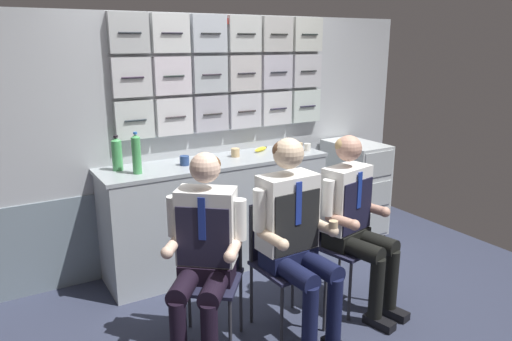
{
  "coord_description": "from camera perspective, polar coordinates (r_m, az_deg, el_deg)",
  "views": [
    {
      "loc": [
        -1.82,
        -2.47,
        1.92
      ],
      "look_at": [
        -0.16,
        0.32,
        1.05
      ],
      "focal_mm": 33.75,
      "sensor_mm": 36.0,
      "label": 1
    }
  ],
  "objects": [
    {
      "name": "galley_bulkhead",
      "position": [
        4.33,
        -5.02,
        4.37
      ],
      "size": [
        4.2,
        0.14,
        2.15
      ],
      "color": "#ADB1B7",
      "rests_on": "ground"
    },
    {
      "name": "folding_chair_right",
      "position": [
        3.34,
        2.86,
        -9.38
      ],
      "size": [
        0.42,
        0.42,
        0.87
      ],
      "color": "#2D2D33",
      "rests_on": "ground"
    },
    {
      "name": "crew_member_right",
      "position": [
        3.14,
        4.61,
        -6.92
      ],
      "size": [
        0.52,
        0.65,
        1.33
      ],
      "color": "black",
      "rests_on": "ground"
    },
    {
      "name": "water_bottle_clear",
      "position": [
        3.87,
        -16.15,
        1.9
      ],
      "size": [
        0.08,
        0.08,
        0.28
      ],
      "color": "#469E58",
      "rests_on": "galley_counter"
    },
    {
      "name": "coffee_cup_spare",
      "position": [
        3.93,
        -8.47,
        1.2
      ],
      "size": [
        0.08,
        0.08,
        0.08
      ],
      "color": "navy",
      "rests_on": "galley_counter"
    },
    {
      "name": "water_bottle_blue_cap",
      "position": [
        3.73,
        -13.98,
        1.92
      ],
      "size": [
        0.07,
        0.07,
        0.32
      ],
      "color": "#46A057",
      "rests_on": "galley_counter"
    },
    {
      "name": "galley_counter",
      "position": [
        4.21,
        -4.58,
        -5.1
      ],
      "size": [
        1.97,
        0.53,
        0.95
      ],
      "color": "#A9B2B8",
      "rests_on": "ground"
    },
    {
      "name": "folding_chair_left",
      "position": [
        3.18,
        -5.39,
        -10.79
      ],
      "size": [
        0.56,
        0.56,
        0.87
      ],
      "color": "#2D2D33",
      "rests_on": "ground"
    },
    {
      "name": "snack_banana",
      "position": [
        4.39,
        0.56,
        2.53
      ],
      "size": [
        0.17,
        0.1,
        0.04
      ],
      "color": "yellow",
      "rests_on": "galley_counter"
    },
    {
      "name": "paper_cup_blue",
      "position": [
        4.36,
        5.11,
        2.75
      ],
      "size": [
        0.07,
        0.07,
        0.09
      ],
      "color": "tan",
      "rests_on": "galley_counter"
    },
    {
      "name": "crew_member_left",
      "position": [
        2.96,
        -6.22,
        -9.08
      ],
      "size": [
        0.63,
        0.67,
        1.29
      ],
      "color": "black",
      "rests_on": "ground"
    },
    {
      "name": "crew_member_by_counter",
      "position": [
        3.54,
        11.66,
        -5.22
      ],
      "size": [
        0.51,
        0.66,
        1.29
      ],
      "color": "black",
      "rests_on": "ground"
    },
    {
      "name": "ground",
      "position": [
        3.63,
        5.01,
        -17.39
      ],
      "size": [
        4.8,
        4.8,
        0.04
      ],
      "primitive_type": "cube",
      "color": "#2F3449"
    },
    {
      "name": "espresso_cup_small",
      "position": [
        4.45,
        6.11,
        2.81
      ],
      "size": [
        0.06,
        0.06,
        0.07
      ],
      "color": "white",
      "rests_on": "galley_counter"
    },
    {
      "name": "coffee_cup_white",
      "position": [
        4.18,
        -2.46,
        2.17
      ],
      "size": [
        0.07,
        0.07,
        0.07
      ],
      "color": "tan",
      "rests_on": "galley_counter"
    },
    {
      "name": "folding_chair_by_counter",
      "position": [
        3.69,
        9.47,
        -7.17
      ],
      "size": [
        0.48,
        0.48,
        0.87
      ],
      "color": "#2D2D33",
      "rests_on": "ground"
    },
    {
      "name": "service_trolley",
      "position": [
        4.94,
        11.56,
        -1.87
      ],
      "size": [
        0.4,
        0.65,
        0.96
      ],
      "color": "black",
      "rests_on": "ground"
    }
  ]
}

